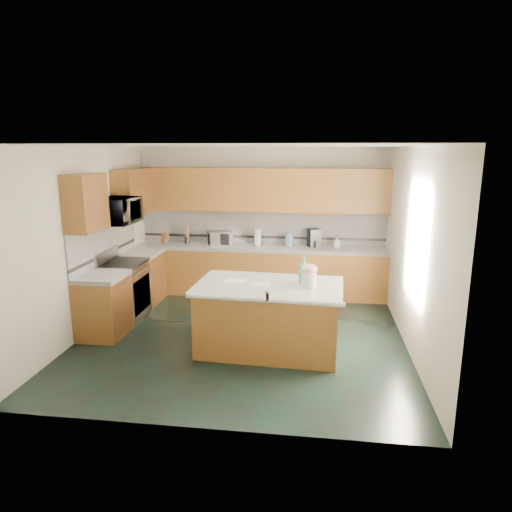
# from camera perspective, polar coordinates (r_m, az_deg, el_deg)

# --- Properties ---
(floor) EXTENTS (4.60, 4.60, 0.00)m
(floor) POSITION_cam_1_polar(r_m,az_deg,el_deg) (6.76, -1.68, -9.92)
(floor) COLOR black
(floor) RESTS_ON ground
(ceiling) EXTENTS (4.60, 4.60, 0.00)m
(ceiling) POSITION_cam_1_polar(r_m,az_deg,el_deg) (6.22, -1.84, 13.61)
(ceiling) COLOR white
(ceiling) RESTS_ON ground
(wall_back) EXTENTS (4.60, 0.04, 2.70)m
(wall_back) POSITION_cam_1_polar(r_m,az_deg,el_deg) (8.62, 0.74, 4.47)
(wall_back) COLOR silver
(wall_back) RESTS_ON ground
(wall_front) EXTENTS (4.60, 0.04, 2.70)m
(wall_front) POSITION_cam_1_polar(r_m,az_deg,el_deg) (4.16, -6.93, -5.13)
(wall_front) COLOR silver
(wall_front) RESTS_ON ground
(wall_left) EXTENTS (0.04, 4.60, 2.70)m
(wall_left) POSITION_cam_1_polar(r_m,az_deg,el_deg) (7.11, -20.56, 1.77)
(wall_left) COLOR silver
(wall_left) RESTS_ON ground
(wall_right) EXTENTS (0.04, 4.60, 2.70)m
(wall_right) POSITION_cam_1_polar(r_m,az_deg,el_deg) (6.41, 19.17, 0.72)
(wall_right) COLOR silver
(wall_right) RESTS_ON ground
(back_base_cab) EXTENTS (4.60, 0.60, 0.86)m
(back_base_cab) POSITION_cam_1_polar(r_m,az_deg,el_deg) (8.50, 0.46, -2.00)
(back_base_cab) COLOR #331A0D
(back_base_cab) RESTS_ON ground
(back_countertop) EXTENTS (4.60, 0.64, 0.06)m
(back_countertop) POSITION_cam_1_polar(r_m,az_deg,el_deg) (8.39, 0.47, 1.04)
(back_countertop) COLOR white
(back_countertop) RESTS_ON back_base_cab
(back_upper_cab) EXTENTS (4.60, 0.33, 0.78)m
(back_upper_cab) POSITION_cam_1_polar(r_m,az_deg,el_deg) (8.37, 0.60, 8.28)
(back_upper_cab) COLOR #331A0D
(back_upper_cab) RESTS_ON wall_back
(back_backsplash) EXTENTS (4.60, 0.02, 0.63)m
(back_backsplash) POSITION_cam_1_polar(r_m,az_deg,el_deg) (8.61, 0.71, 3.68)
(back_backsplash) COLOR silver
(back_backsplash) RESTS_ON back_countertop
(back_accent_band) EXTENTS (4.60, 0.01, 0.05)m
(back_accent_band) POSITION_cam_1_polar(r_m,az_deg,el_deg) (8.63, 0.70, 2.40)
(back_accent_band) COLOR black
(back_accent_band) RESTS_ON back_countertop
(left_base_cab_rear) EXTENTS (0.60, 0.82, 0.86)m
(left_base_cab_rear) POSITION_cam_1_polar(r_m,az_deg,el_deg) (8.32, -13.98, -2.73)
(left_base_cab_rear) COLOR #331A0D
(left_base_cab_rear) RESTS_ON ground
(left_counter_rear) EXTENTS (0.64, 0.82, 0.06)m
(left_counter_rear) POSITION_cam_1_polar(r_m,az_deg,el_deg) (8.21, -14.16, 0.36)
(left_counter_rear) COLOR white
(left_counter_rear) RESTS_ON left_base_cab_rear
(left_base_cab_front) EXTENTS (0.60, 0.72, 0.86)m
(left_base_cab_front) POSITION_cam_1_polar(r_m,az_deg,el_deg) (6.99, -18.54, -6.08)
(left_base_cab_front) COLOR #331A0D
(left_base_cab_front) RESTS_ON ground
(left_counter_front) EXTENTS (0.64, 0.72, 0.06)m
(left_counter_front) POSITION_cam_1_polar(r_m,az_deg,el_deg) (6.85, -18.82, -2.45)
(left_counter_front) COLOR white
(left_counter_front) RESTS_ON left_base_cab_front
(left_backsplash) EXTENTS (0.02, 2.30, 0.63)m
(left_backsplash) POSITION_cam_1_polar(r_m,az_deg,el_deg) (7.59, -18.36, 1.73)
(left_backsplash) COLOR silver
(left_backsplash) RESTS_ON wall_left
(left_accent_band) EXTENTS (0.01, 2.30, 0.05)m
(left_accent_band) POSITION_cam_1_polar(r_m,az_deg,el_deg) (7.63, -18.21, 0.30)
(left_accent_band) COLOR black
(left_accent_band) RESTS_ON wall_left
(left_upper_cab_rear) EXTENTS (0.33, 1.09, 0.78)m
(left_upper_cab_rear) POSITION_cam_1_polar(r_m,az_deg,el_deg) (8.23, -15.10, 7.75)
(left_upper_cab_rear) COLOR #331A0D
(left_upper_cab_rear) RESTS_ON wall_left
(left_upper_cab_front) EXTENTS (0.33, 0.72, 0.78)m
(left_upper_cab_front) POSITION_cam_1_polar(r_m,az_deg,el_deg) (6.73, -20.51, 6.27)
(left_upper_cab_front) COLOR #331A0D
(left_upper_cab_front) RESTS_ON wall_left
(range_body) EXTENTS (0.60, 0.76, 0.88)m
(range_body) POSITION_cam_1_polar(r_m,az_deg,el_deg) (7.62, -16.14, -4.25)
(range_body) COLOR #B7B7BC
(range_body) RESTS_ON ground
(range_oven_door) EXTENTS (0.02, 0.68, 0.55)m
(range_oven_door) POSITION_cam_1_polar(r_m,az_deg,el_deg) (7.52, -14.08, -4.67)
(range_oven_door) COLOR black
(range_oven_door) RESTS_ON range_body
(range_cooktop) EXTENTS (0.62, 0.78, 0.04)m
(range_cooktop) POSITION_cam_1_polar(r_m,az_deg,el_deg) (7.50, -16.36, -0.89)
(range_cooktop) COLOR black
(range_cooktop) RESTS_ON range_body
(range_handle) EXTENTS (0.02, 0.66, 0.02)m
(range_handle) POSITION_cam_1_polar(r_m,az_deg,el_deg) (7.41, -14.03, -1.88)
(range_handle) COLOR #B7B7BC
(range_handle) RESTS_ON range_body
(range_backguard) EXTENTS (0.06, 0.76, 0.18)m
(range_backguard) POSITION_cam_1_polar(r_m,az_deg,el_deg) (7.58, -18.21, 0.06)
(range_backguard) COLOR #B7B7BC
(range_backguard) RESTS_ON range_body
(microwave) EXTENTS (0.50, 0.73, 0.41)m
(microwave) POSITION_cam_1_polar(r_m,az_deg,el_deg) (7.35, -16.77, 5.42)
(microwave) COLOR #B7B7BC
(microwave) RESTS_ON wall_left
(island_base) EXTENTS (1.87, 1.14, 0.86)m
(island_base) POSITION_cam_1_polar(r_m,az_deg,el_deg) (6.18, 1.61, -7.91)
(island_base) COLOR #331A0D
(island_base) RESTS_ON ground
(island_top) EXTENTS (1.98, 1.24, 0.06)m
(island_top) POSITION_cam_1_polar(r_m,az_deg,el_deg) (6.03, 1.64, -3.83)
(island_top) COLOR white
(island_top) RESTS_ON island_base
(island_bullnose) EXTENTS (1.92, 0.16, 0.06)m
(island_bullnose) POSITION_cam_1_polar(r_m,az_deg,el_deg) (5.49, 1.01, -5.55)
(island_bullnose) COLOR white
(island_bullnose) RESTS_ON island_base
(treat_jar) EXTENTS (0.21, 0.21, 0.21)m
(treat_jar) POSITION_cam_1_polar(r_m,az_deg,el_deg) (5.91, 6.61, -2.90)
(treat_jar) COLOR silver
(treat_jar) RESTS_ON island_top
(treat_jar_lid) EXTENTS (0.22, 0.22, 0.13)m
(treat_jar_lid) POSITION_cam_1_polar(r_m,az_deg,el_deg) (5.88, 6.65, -1.63)
(treat_jar_lid) COLOR pink
(treat_jar_lid) RESTS_ON treat_jar
(treat_jar_knob) EXTENTS (0.07, 0.02, 0.02)m
(treat_jar_knob) POSITION_cam_1_polar(r_m,az_deg,el_deg) (5.87, 6.66, -1.19)
(treat_jar_knob) COLOR tan
(treat_jar_knob) RESTS_ON treat_jar_lid
(treat_jar_knob_end_l) EXTENTS (0.04, 0.04, 0.04)m
(treat_jar_knob_end_l) POSITION_cam_1_polar(r_m,az_deg,el_deg) (5.87, 6.31, -1.18)
(treat_jar_knob_end_l) COLOR tan
(treat_jar_knob_end_l) RESTS_ON treat_jar_lid
(treat_jar_knob_end_r) EXTENTS (0.04, 0.04, 0.04)m
(treat_jar_knob_end_r) POSITION_cam_1_polar(r_m,az_deg,el_deg) (5.87, 7.01, -1.20)
(treat_jar_knob_end_r) COLOR tan
(treat_jar_knob_end_r) RESTS_ON treat_jar_lid
(soap_bottle_island) EXTENTS (0.15, 0.15, 0.35)m
(soap_bottle_island) POSITION_cam_1_polar(r_m,az_deg,el_deg) (6.06, 5.99, -1.76)
(soap_bottle_island) COLOR #25B999
(soap_bottle_island) RESTS_ON island_top
(paper_sheet_a) EXTENTS (0.30, 0.24, 0.00)m
(paper_sheet_a) POSITION_cam_1_polar(r_m,az_deg,el_deg) (6.03, 0.54, -3.51)
(paper_sheet_a) COLOR white
(paper_sheet_a) RESTS_ON island_top
(paper_sheet_b) EXTENTS (0.30, 0.24, 0.00)m
(paper_sheet_b) POSITION_cam_1_polar(r_m,az_deg,el_deg) (6.16, -2.58, -3.14)
(paper_sheet_b) COLOR white
(paper_sheet_b) RESTS_ON island_top
(clamp_body) EXTENTS (0.05, 0.11, 0.10)m
(clamp_body) POSITION_cam_1_polar(r_m,az_deg,el_deg) (5.49, 1.40, -5.10)
(clamp_body) COLOR black
(clamp_body) RESTS_ON island_top
(clamp_handle) EXTENTS (0.02, 0.07, 0.02)m
(clamp_handle) POSITION_cam_1_polar(r_m,az_deg,el_deg) (5.44, 1.33, -5.51)
(clamp_handle) COLOR black
(clamp_handle) RESTS_ON island_top
(knife_block) EXTENTS (0.15, 0.17, 0.21)m
(knife_block) POSITION_cam_1_polar(r_m,az_deg,el_deg) (8.82, -11.32, 2.22)
(knife_block) COLOR #472814
(knife_block) RESTS_ON back_countertop
(utensil_crock) EXTENTS (0.10, 0.10, 0.13)m
(utensil_crock) POSITION_cam_1_polar(r_m,az_deg,el_deg) (8.73, -8.57, 1.99)
(utensil_crock) COLOR black
(utensil_crock) RESTS_ON back_countertop
(utensil_bundle) EXTENTS (0.06, 0.06, 0.19)m
(utensil_bundle) POSITION_cam_1_polar(r_m,az_deg,el_deg) (8.70, -8.60, 3.01)
(utensil_bundle) COLOR #472814
(utensil_bundle) RESTS_ON utensil_crock
(toaster_oven) EXTENTS (0.51, 0.44, 0.25)m
(toaster_oven) POSITION_cam_1_polar(r_m,az_deg,el_deg) (8.53, -4.50, 2.26)
(toaster_oven) COLOR #B7B7BC
(toaster_oven) RESTS_ON back_countertop
(toaster_oven_door) EXTENTS (0.39, 0.01, 0.21)m
(toaster_oven_door) POSITION_cam_1_polar(r_m,az_deg,el_deg) (8.40, -4.70, 2.08)
(toaster_oven_door) COLOR black
(toaster_oven_door) RESTS_ON toaster_oven
(paper_towel) EXTENTS (0.13, 0.13, 0.29)m
(paper_towel) POSITION_cam_1_polar(r_m,az_deg,el_deg) (8.46, 0.23, 2.35)
(paper_towel) COLOR white
(paper_towel) RESTS_ON back_countertop
(paper_towel_base) EXTENTS (0.19, 0.19, 0.01)m
(paper_towel_base) POSITION_cam_1_polar(r_m,az_deg,el_deg) (8.49, 0.23, 1.43)
(paper_towel_base) COLOR #B7B7BC
(paper_towel_base) RESTS_ON back_countertop
(water_jug) EXTENTS (0.15, 0.15, 0.25)m
(water_jug) POSITION_cam_1_polar(r_m,az_deg,el_deg) (8.37, 4.19, 2.04)
(water_jug) COLOR #6182B2
(water_jug) RESTS_ON back_countertop
(water_jug_neck) EXTENTS (0.07, 0.07, 0.04)m
(water_jug_neck) POSITION_cam_1_polar(r_m,az_deg,el_deg) (8.34, 4.20, 2.98)
(water_jug_neck) COLOR #6182B2
(water_jug_neck) RESTS_ON water_jug
(coffee_maker) EXTENTS (0.26, 0.27, 0.33)m
(coffee_maker) POSITION_cam_1_polar(r_m,az_deg,el_deg) (8.37, 7.24, 2.27)
(coffee_maker) COLOR black
(coffee_maker) RESTS_ON back_countertop
(coffee_carafe) EXTENTS (0.14, 0.14, 0.14)m
(coffee_carafe) POSITION_cam_1_polar(r_m,az_deg,el_deg) (8.34, 7.22, 1.55)
(coffee_carafe) COLOR black
(coffee_carafe) RESTS_ON back_countertop
(soap_bottle_back) EXTENTS (0.12, 0.12, 0.21)m
(soap_bottle_back) POSITION_cam_1_polar(r_m,az_deg,el_deg) (8.36, 10.06, 1.72)
(soap_bottle_back) COLOR white
(soap_bottle_back) RESTS_ON back_countertop
(soap_back_cap) EXTENTS (0.02, 0.02, 0.03)m
(soap_back_cap) POSITION_cam_1_polar(r_m,az_deg,el_deg) (8.34, 10.09, 2.51)
(soap_back_cap) COLOR red
(soap_back_cap) RESTS_ON soap_bottle_back
(window_light_proxy) EXTENTS (0.02, 1.40, 1.10)m
(window_light_proxy) POSITION_cam_1_polar(r_m,az_deg,el_deg) (6.18, 19.36, 1.69)
(window_light_proxy) COLOR white
(window_light_proxy) RESTS_ON wall_right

